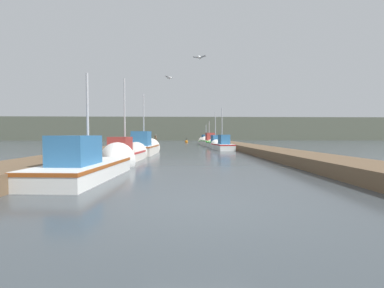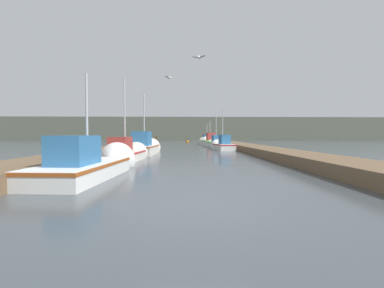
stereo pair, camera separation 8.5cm
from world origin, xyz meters
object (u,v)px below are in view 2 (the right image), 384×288
(fishing_boat_4, at_px, (216,143))
(seagull_1, at_px, (169,78))
(fishing_boat_1, at_px, (126,154))
(fishing_boat_6, at_px, (207,141))
(fishing_boat_5, at_px, (209,142))
(mooring_piling_2, at_px, (126,147))
(mooring_piling_3, at_px, (157,140))
(channel_buoy, at_px, (187,142))
(mooring_piling_1, at_px, (221,141))
(fishing_boat_2, at_px, (145,147))
(fishing_boat_0, at_px, (94,164))
(fishing_boat_3, at_px, (222,145))
(seagull_lead, at_px, (199,57))
(mooring_piling_0, at_px, (156,140))

(fishing_boat_4, distance_m, seagull_1, 17.13)
(fishing_boat_1, height_order, fishing_boat_6, fishing_boat_1)
(fishing_boat_5, xyz_separation_m, mooring_piling_2, (-7.70, -14.55, 0.04))
(fishing_boat_1, bearing_deg, seagull_1, -15.64)
(fishing_boat_4, bearing_deg, fishing_boat_1, -117.46)
(mooring_piling_2, height_order, mooring_piling_3, mooring_piling_2)
(fishing_boat_6, distance_m, mooring_piling_3, 8.73)
(fishing_boat_6, bearing_deg, fishing_boat_5, -94.12)
(fishing_boat_4, height_order, mooring_piling_3, fishing_boat_4)
(fishing_boat_1, distance_m, channel_buoy, 32.01)
(fishing_boat_1, xyz_separation_m, mooring_piling_2, (-1.18, 5.11, 0.13))
(fishing_boat_1, relative_size, mooring_piling_1, 4.01)
(fishing_boat_1, distance_m, fishing_boat_4, 16.66)
(fishing_boat_2, bearing_deg, fishing_boat_5, 69.53)
(fishing_boat_0, bearing_deg, fishing_boat_2, 92.91)
(seagull_1, bearing_deg, fishing_boat_5, 28.55)
(fishing_boat_3, bearing_deg, seagull_1, -116.79)
(fishing_boat_1, bearing_deg, fishing_boat_0, -85.87)
(fishing_boat_6, distance_m, seagull_1, 26.01)
(fishing_boat_0, xyz_separation_m, mooring_piling_3, (-1.29, 33.29, 0.13))
(fishing_boat_5, distance_m, mooring_piling_3, 11.66)
(fishing_boat_1, xyz_separation_m, channel_buoy, (3.75, 31.78, -0.23))
(fishing_boat_5, relative_size, fishing_boat_6, 0.90)
(fishing_boat_2, bearing_deg, mooring_piling_1, 63.37)
(fishing_boat_4, distance_m, fishing_boat_5, 4.45)
(mooring_piling_2, xyz_separation_m, seagull_lead, (4.97, -8.55, 4.08))
(mooring_piling_0, bearing_deg, channel_buoy, 59.57)
(mooring_piling_2, bearing_deg, fishing_boat_0, -83.40)
(mooring_piling_3, bearing_deg, fishing_boat_6, -25.87)
(fishing_boat_0, bearing_deg, fishing_boat_4, 75.91)
(fishing_boat_2, distance_m, channel_buoy, 26.97)
(mooring_piling_0, height_order, seagull_lead, seagull_lead)
(fishing_boat_5, bearing_deg, fishing_boat_1, -112.85)
(mooring_piling_2, relative_size, seagull_lead, 1.87)
(fishing_boat_2, height_order, fishing_boat_3, fishing_boat_2)
(mooring_piling_2, distance_m, seagull_lead, 10.70)
(fishing_boat_6, bearing_deg, seagull_lead, -99.25)
(fishing_boat_1, xyz_separation_m, seagull_1, (2.43, -0.88, 3.93))
(fishing_boat_4, xyz_separation_m, fishing_boat_6, (-0.22, 9.28, -0.00))
(fishing_boat_2, xyz_separation_m, mooring_piling_3, (-1.56, 23.27, 0.01))
(fishing_boat_0, height_order, fishing_boat_4, fishing_boat_4)
(mooring_piling_3, relative_size, channel_buoy, 0.97)
(seagull_lead, bearing_deg, fishing_boat_2, -45.70)
(mooring_piling_3, height_order, channel_buoy, mooring_piling_3)
(mooring_piling_1, bearing_deg, fishing_boat_6, 103.37)
(fishing_boat_4, relative_size, mooring_piling_3, 5.87)
(fishing_boat_1, xyz_separation_m, fishing_boat_4, (6.78, 15.22, 0.04))
(fishing_boat_3, distance_m, mooring_piling_3, 19.90)
(fishing_boat_3, xyz_separation_m, channel_buoy, (-3.04, 21.65, -0.27))
(seagull_lead, bearing_deg, fishing_boat_0, 43.75)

